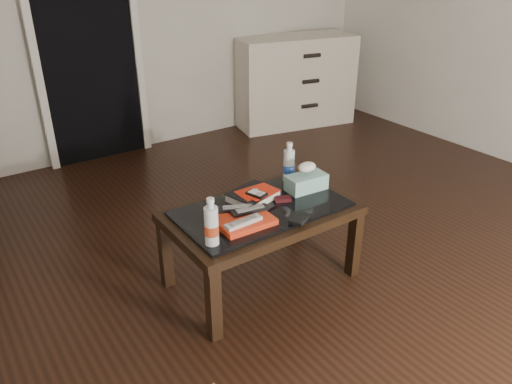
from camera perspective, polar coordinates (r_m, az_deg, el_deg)
ground at (r=2.95m, az=6.89°, el=-9.38°), size 5.00×5.00×0.00m
doorway at (r=4.45m, az=-18.86°, el=16.17°), size 0.90×0.08×2.07m
coffee_table at (r=2.69m, az=0.64°, el=-3.00°), size 1.00×0.60×0.46m
dresser at (r=5.29m, az=4.37°, el=12.54°), size 1.28×0.74×0.90m
magazines at (r=2.51m, az=-1.39°, el=-3.30°), size 0.29×0.22×0.03m
remote_silver at (r=2.44m, az=-1.45°, el=-3.43°), size 0.20×0.06×0.02m
remote_black_front at (r=2.55m, az=-0.70°, el=-2.07°), size 0.21×0.08×0.02m
remote_black_back at (r=2.57m, az=-2.14°, el=-1.84°), size 0.20×0.13×0.02m
textbook at (r=2.74m, az=-0.35°, el=-0.38°), size 0.29×0.25×0.05m
dvd_mailers at (r=2.72m, az=-0.11°, el=0.05°), size 0.19×0.14×0.01m
ipod at (r=2.67m, az=0.07°, el=-0.17°), size 0.09×0.12×0.02m
flip_phone at (r=2.73m, az=3.09°, el=-0.80°), size 0.10×0.08×0.02m
wallet at (r=2.54m, az=5.01°, el=-3.08°), size 0.14×0.12×0.02m
water_bottle_left at (r=2.30m, az=-5.13°, el=-3.37°), size 0.08×0.08×0.24m
water_bottle_right at (r=2.92m, az=3.79°, el=3.46°), size 0.08×0.08×0.24m
tissue_box at (r=2.85m, az=5.76°, el=1.11°), size 0.24×0.14×0.09m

